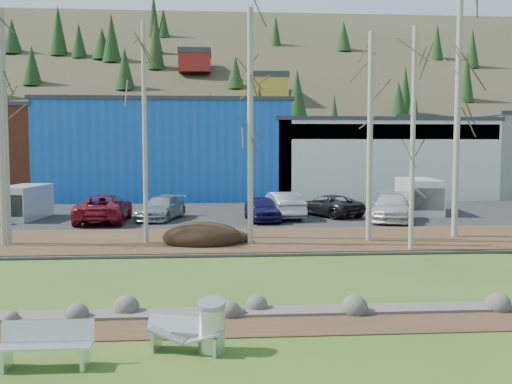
{
  "coord_description": "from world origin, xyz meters",
  "views": [
    {
      "loc": [
        -2.11,
        -11.33,
        4.28
      ],
      "look_at": [
        -0.38,
        11.81,
        2.5
      ],
      "focal_mm": 40.0,
      "sensor_mm": 36.0,
      "label": 1
    }
  ],
  "objects": [
    {
      "name": "ground",
      "position": [
        0.0,
        0.0,
        0.0
      ],
      "size": [
        200.0,
        200.0,
        0.0
      ],
      "primitive_type": "plane",
      "color": "#365019",
      "rests_on": "ground"
    },
    {
      "name": "dirt_strip",
      "position": [
        0.0,
        2.1,
        0.01
      ],
      "size": [
        80.0,
        1.8,
        0.03
      ],
      "primitive_type": "cube",
      "color": "#382616",
      "rests_on": "ground"
    },
    {
      "name": "near_bank_rocks",
      "position": [
        0.0,
        3.1,
        0.0
      ],
      "size": [
        80.0,
        0.8,
        0.5
      ],
      "primitive_type": null,
      "color": "#47423D",
      "rests_on": "ground"
    },
    {
      "name": "river",
      "position": [
        0.0,
        7.2,
        0.0
      ],
      "size": [
        80.0,
        8.0,
        0.9
      ],
      "primitive_type": null,
      "color": "black",
      "rests_on": "ground"
    },
    {
      "name": "far_bank_rocks",
      "position": [
        0.0,
        11.3,
        0.0
      ],
      "size": [
        80.0,
        0.8,
        0.46
      ],
      "primitive_type": null,
      "color": "#47423D",
      "rests_on": "ground"
    },
    {
      "name": "far_bank",
      "position": [
        0.0,
        14.5,
        0.07
      ],
      "size": [
        80.0,
        7.0,
        0.15
      ],
      "primitive_type": "cube",
      "color": "#382616",
      "rests_on": "ground"
    },
    {
      "name": "parking_lot",
      "position": [
        0.0,
        25.0,
        0.07
      ],
      "size": [
        80.0,
        14.0,
        0.14
      ],
      "primitive_type": "cube",
      "color": "black",
      "rests_on": "ground"
    },
    {
      "name": "building_blue",
      "position": [
        -6.0,
        39.0,
        4.16
      ],
      "size": [
        20.4,
        12.24,
        8.3
      ],
      "color": "#0C5CAD",
      "rests_on": "ground"
    },
    {
      "name": "building_white",
      "position": [
        12.0,
        38.98,
        3.41
      ],
      "size": [
        18.36,
        12.24,
        6.8
      ],
      "color": "silver",
      "rests_on": "ground"
    },
    {
      "name": "hillside",
      "position": [
        0.0,
        84.0,
        17.5
      ],
      "size": [
        160.0,
        72.0,
        35.0
      ],
      "primitive_type": null,
      "color": "#2D281C",
      "rests_on": "ground"
    },
    {
      "name": "bench_intact",
      "position": [
        -5.39,
        -0.18,
        0.45
      ],
      "size": [
        1.79,
        0.55,
        0.9
      ],
      "rotation": [
        0.0,
        0.0,
        -0.0
      ],
      "color": "silver",
      "rests_on": "ground"
    },
    {
      "name": "bench_damaged",
      "position": [
        -2.71,
        0.49,
        0.36
      ],
      "size": [
        1.69,
        0.95,
        0.72
      ],
      "rotation": [
        0.0,
        0.0,
        -0.29
      ],
      "color": "silver",
      "rests_on": "ground"
    },
    {
      "name": "litter_bin",
      "position": [
        -2.17,
        0.45,
        0.5
      ],
      "size": [
        0.7,
        0.7,
        1.01
      ],
      "primitive_type": "cylinder",
      "rotation": [
        0.0,
        0.0,
        -0.24
      ],
      "color": "silver",
      "rests_on": "ground"
    },
    {
      "name": "dirt_mound",
      "position": [
        -2.61,
        13.38,
        0.49
      ],
      "size": [
        3.46,
        2.44,
        0.68
      ],
      "primitive_type": "ellipsoid",
      "color": "black",
      "rests_on": "far_bank"
    },
    {
      "name": "birch_0",
      "position": [
        -11.03,
        14.0,
        5.17
      ],
      "size": [
        0.24,
        0.24,
        10.04
      ],
      "color": "#BAB4A6",
      "rests_on": "far_bank"
    },
    {
      "name": "birch_1",
      "position": [
        -11.09,
        13.58,
        5.29
      ],
      "size": [
        0.22,
        0.22,
        10.28
      ],
      "color": "#BAB4A6",
      "rests_on": "far_bank"
    },
    {
      "name": "birch_2",
      "position": [
        -5.08,
        13.77,
        4.93
      ],
      "size": [
        0.2,
        0.2,
        9.57
      ],
      "color": "#BAB4A6",
      "rests_on": "far_bank"
    },
    {
      "name": "birch_3",
      "position": [
        -0.52,
        13.19,
        5.18
      ],
      "size": [
        0.25,
        0.25,
        10.07
      ],
      "color": "#BAB4A6",
      "rests_on": "far_bank"
    },
    {
      "name": "birch_4",
      "position": [
        -0.4,
        14.82,
        4.88
      ],
      "size": [
        0.22,
        0.22,
        9.46
      ],
      "color": "#BAB4A6",
      "rests_on": "far_bank"
    },
    {
      "name": "birch_5",
      "position": [
        5.96,
        11.3,
        4.67
      ],
      "size": [
        0.2,
        0.2,
        9.03
      ],
      "color": "#BAB4A6",
      "rests_on": "far_bank"
    },
    {
      "name": "birch_6",
      "position": [
        4.83,
        13.61,
        4.77
      ],
      "size": [
        0.25,
        0.25,
        9.24
      ],
      "color": "#BAB4A6",
      "rests_on": "far_bank"
    },
    {
      "name": "birch_7",
      "position": [
        9.19,
        14.49,
        6.28
      ],
      "size": [
        0.27,
        0.27,
        12.27
      ],
      "color": "#BAB4A6",
      "rests_on": "far_bank"
    },
    {
      "name": "car_1",
      "position": [
        -8.27,
        21.07,
        0.92
      ],
      "size": [
        2.68,
        5.67,
        1.57
      ],
      "primitive_type": "imported",
      "rotation": [
        0.0,
        0.0,
        3.16
      ],
      "color": "maroon",
      "rests_on": "parking_lot"
    },
    {
      "name": "car_2",
      "position": [
        -5.14,
        21.94,
        0.81
      ],
      "size": [
        3.0,
        4.93,
        1.34
      ],
      "primitive_type": "imported",
      "rotation": [
        0.0,
        0.0,
        -0.26
      ],
      "color": "gray",
      "rests_on": "parking_lot"
    },
    {
      "name": "car_3",
      "position": [
        0.65,
        20.91,
        0.85
      ],
      "size": [
        2.08,
        4.33,
        1.43
      ],
      "primitive_type": "imported",
      "rotation": [
        0.0,
        0.0,
        0.1
      ],
      "color": "#171649",
      "rests_on": "parking_lot"
    },
    {
      "name": "car_4",
      "position": [
        1.93,
        22.15,
        0.93
      ],
      "size": [
        2.38,
        4.97,
        1.57
      ],
      "primitive_type": "imported",
      "rotation": [
        0.0,
        0.0,
        3.3
      ],
      "color": "#B3B3B6",
      "rests_on": "parking_lot"
    },
    {
      "name": "car_5",
      "position": [
        4.92,
        22.97,
        0.79
      ],
      "size": [
        4.15,
        5.18,
        1.31
      ],
      "primitive_type": "imported",
      "rotation": [
        0.0,
        0.0,
        3.64
      ],
      "color": "black",
      "rests_on": "parking_lot"
    },
    {
      "name": "car_6",
      "position": [
        8.07,
        20.5,
        0.92
      ],
      "size": [
        3.81,
        5.78,
        1.56
      ],
      "primitive_type": "imported",
      "rotation": [
        0.0,
        0.0,
        -0.33
      ],
      "color": "silver",
      "rests_on": "parking_lot"
    },
    {
      "name": "van_white",
      "position": [
        10.99,
        24.01,
        1.23
      ],
      "size": [
        2.71,
        5.23,
        2.19
      ],
      "rotation": [
        0.0,
        0.0,
        -0.13
      ],
      "color": "silver",
      "rests_on": "parking_lot"
    },
    {
      "name": "van_grey",
      "position": [
        -13.26,
        22.72,
        1.12
      ],
      "size": [
        2.29,
        4.64,
        1.96
      ],
      "rotation": [
        0.0,
        0.0,
        -0.1
      ],
      "color": "#B9BCBE",
      "rests_on": "parking_lot"
    }
  ]
}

